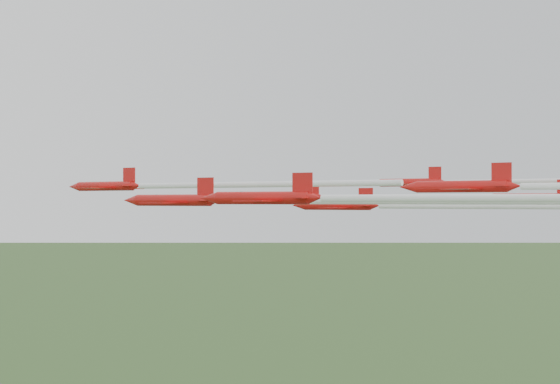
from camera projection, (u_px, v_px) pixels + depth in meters
jet_lead at (162, 186)px, 94.85m from camera, size 19.07×44.75×2.89m
jet_row2_left at (261, 200)px, 75.46m from camera, size 21.76×47.11×2.90m
jet_row2_right at (410, 197)px, 93.35m from camera, size 26.83×58.39×2.59m
jet_row3_left at (415, 198)px, 58.75m from camera, size 26.43×47.93×2.57m
jet_row3_mid at (480, 206)px, 79.02m from camera, size 26.54×54.59×2.43m
jet_row3_right at (517, 181)px, 95.62m from camera, size 22.23×53.06×2.54m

